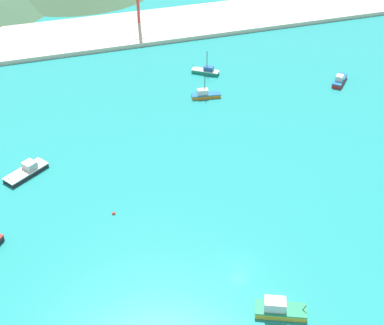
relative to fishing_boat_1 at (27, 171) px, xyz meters
name	(u,v)px	position (x,y,z in m)	size (l,w,h in m)	color
ground	(182,164)	(30.09, -6.13, -1.00)	(260.00, 280.00, 0.50)	teal
fishing_boat_1	(27,171)	(0.00, 0.00, 0.00)	(9.13, 7.69, 2.37)	#232328
fishing_boat_2	(205,94)	(43.55, 18.16, 0.06)	(7.30, 3.17, 6.13)	orange
fishing_boat_5	(340,80)	(78.48, 14.37, 0.12)	(6.73, 6.77, 2.56)	red
fishing_boat_7	(206,71)	(48.01, 30.09, 0.04)	(7.01, 5.95, 6.37)	#198466
fishing_boat_9	(279,309)	(32.24, -46.00, 0.25)	(7.95, 5.52, 2.74)	gold
buoy_0	(114,214)	(13.79, -17.01, -0.64)	(0.62, 0.62, 0.62)	red
beach_strip	(113,31)	(30.09, 64.84, -0.15)	(247.00, 25.82, 1.20)	beige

